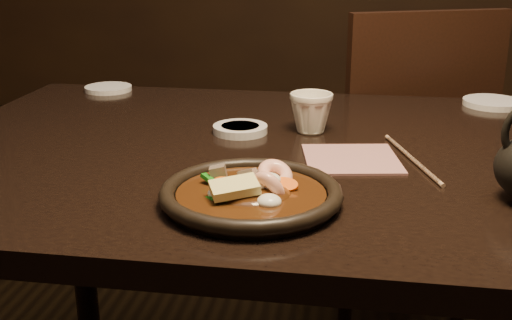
# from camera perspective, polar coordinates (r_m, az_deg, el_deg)

# --- Properties ---
(table) EXTENTS (1.60, 0.90, 0.75)m
(table) POSITION_cam_1_polar(r_m,az_deg,el_deg) (1.17, 9.23, -2.86)
(table) COLOR black
(table) RESTS_ON floor
(chair) EXTENTS (0.58, 0.58, 0.94)m
(chair) POSITION_cam_1_polar(r_m,az_deg,el_deg) (1.85, 12.40, -0.11)
(chair) COLOR black
(chair) RESTS_ON floor
(plate) EXTENTS (0.26, 0.26, 0.03)m
(plate) POSITION_cam_1_polar(r_m,az_deg,el_deg) (0.90, -0.44, -3.11)
(plate) COLOR black
(plate) RESTS_ON table
(stirfry) EXTENTS (0.15, 0.14, 0.05)m
(stirfry) POSITION_cam_1_polar(r_m,az_deg,el_deg) (0.90, -0.28, -2.70)
(stirfry) COLOR #331909
(stirfry) RESTS_ON plate
(soy_dish) EXTENTS (0.11, 0.11, 0.01)m
(soy_dish) POSITION_cam_1_polar(r_m,az_deg,el_deg) (1.24, -1.41, 2.77)
(soy_dish) COLOR silver
(soy_dish) RESTS_ON table
(saucer_left) EXTENTS (0.11, 0.11, 0.01)m
(saucer_left) POSITION_cam_1_polar(r_m,az_deg,el_deg) (1.63, -12.99, 6.22)
(saucer_left) COLOR silver
(saucer_left) RESTS_ON table
(saucer_right) EXTENTS (0.13, 0.13, 0.01)m
(saucer_right) POSITION_cam_1_polar(r_m,az_deg,el_deg) (1.54, 20.28, 4.81)
(saucer_right) COLOR silver
(saucer_right) RESTS_ON table
(tea_cup) EXTENTS (0.09, 0.09, 0.08)m
(tea_cup) POSITION_cam_1_polar(r_m,az_deg,el_deg) (1.23, 4.92, 4.32)
(tea_cup) COLOR #EEE5CE
(tea_cup) RESTS_ON table
(chopsticks) EXTENTS (0.08, 0.25, 0.01)m
(chopsticks) POSITION_cam_1_polar(r_m,az_deg,el_deg) (1.11, 13.69, 0.12)
(chopsticks) COLOR #A57F5E
(chopsticks) RESTS_ON table
(napkin) EXTENTS (0.18, 0.18, 0.00)m
(napkin) POSITION_cam_1_polar(r_m,az_deg,el_deg) (1.09, 8.47, 0.10)
(napkin) COLOR #A56A65
(napkin) RESTS_ON table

